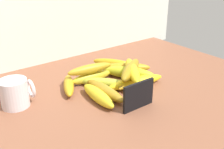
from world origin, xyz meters
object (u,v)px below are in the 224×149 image
at_px(banana_5, 131,78).
at_px(banana_8, 123,68).
at_px(banana_2, 129,73).
at_px(banana_6, 114,64).
at_px(banana_4, 104,90).
at_px(banana_7, 132,70).
at_px(banana_9, 69,85).
at_px(banana_0, 136,82).
at_px(banana_3, 98,96).
at_px(banana_11, 90,69).
at_px(banana_1, 106,83).
at_px(coffee_mug, 15,93).
at_px(chalkboard_sign, 138,96).
at_px(banana_10, 92,77).
at_px(banana_12, 131,70).
at_px(banana_13, 132,70).

bearing_deg(banana_5, banana_8, 68.38).
bearing_deg(banana_2, banana_6, 80.21).
relative_size(banana_4, banana_8, 0.89).
bearing_deg(banana_7, banana_9, 173.01).
xyz_separation_m(banana_0, banana_5, (0.01, 0.04, -0.00)).
distance_m(banana_3, banana_8, 0.24).
xyz_separation_m(banana_0, banana_11, (-0.11, 0.12, 0.03)).
height_order(banana_2, banana_5, banana_2).
xyz_separation_m(banana_1, banana_3, (-0.07, -0.06, 0.00)).
bearing_deg(banana_1, banana_11, 108.17).
distance_m(banana_2, banana_5, 0.04).
relative_size(banana_2, banana_9, 1.25).
xyz_separation_m(banana_6, banana_8, (-0.00, -0.06, 0.00)).
bearing_deg(banana_7, coffee_mug, 175.22).
distance_m(chalkboard_sign, banana_10, 0.23).
relative_size(banana_6, banana_9, 1.20).
height_order(banana_6, banana_10, banana_10).
height_order(coffee_mug, banana_8, coffee_mug).
height_order(banana_7, banana_10, banana_10).
xyz_separation_m(chalkboard_sign, banana_0, (0.09, 0.11, -0.02)).
xyz_separation_m(chalkboard_sign, coffee_mug, (-0.28, 0.23, 0.00)).
height_order(banana_2, banana_8, banana_2).
bearing_deg(banana_10, banana_5, -39.72).
bearing_deg(banana_2, banana_5, -118.19).
height_order(banana_1, banana_2, banana_2).
xyz_separation_m(banana_8, banana_11, (-0.15, 0.00, 0.03)).
height_order(banana_11, banana_12, banana_12).
xyz_separation_m(banana_2, banana_10, (-0.12, 0.06, -0.00)).
relative_size(coffee_mug, banana_13, 0.48).
xyz_separation_m(banana_4, banana_12, (0.13, 0.02, 0.03)).
relative_size(banana_0, banana_4, 1.14).
bearing_deg(banana_3, banana_2, 21.21).
relative_size(banana_11, banana_12, 0.89).
height_order(banana_9, banana_12, banana_12).
xyz_separation_m(coffee_mug, banana_13, (0.37, -0.10, 0.01)).
distance_m(banana_8, banana_12, 0.10).
bearing_deg(banana_3, banana_7, 22.52).
xyz_separation_m(banana_8, banana_10, (-0.14, 0.01, -0.00)).
bearing_deg(banana_9, banana_12, -24.08).
height_order(coffee_mug, banana_6, coffee_mug).
xyz_separation_m(banana_8, banana_9, (-0.24, -0.00, -0.00)).
xyz_separation_m(banana_0, banana_8, (0.04, 0.12, 0.00)).
relative_size(banana_3, banana_11, 1.00).
xyz_separation_m(banana_3, banana_10, (0.06, 0.13, -0.00)).
xyz_separation_m(banana_3, banana_7, (0.22, 0.09, -0.00)).
distance_m(coffee_mug, banana_2, 0.40).
bearing_deg(banana_2, banana_10, 155.60).
bearing_deg(banana_0, banana_3, -178.98).
distance_m(coffee_mug, banana_3, 0.25).
height_order(banana_2, banana_11, banana_11).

